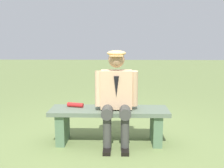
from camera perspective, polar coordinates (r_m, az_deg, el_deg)
The scene contains 4 objects.
ground_plane at distance 3.75m, azimuth -0.63°, elevation -12.77°, with size 30.00×30.00×0.00m, color olive.
bench at distance 3.63m, azimuth -0.64°, elevation -7.80°, with size 1.64×0.47×0.49m.
seated_man at distance 3.47m, azimuth 0.96°, elevation -2.14°, with size 0.59×0.57×1.30m.
rolled_magazine at distance 3.71m, azimuth -8.11°, elevation -4.61°, with size 0.06×0.06×0.23m, color #B21E1E.
Camera 1 is at (-0.13, 3.46, 1.44)m, focal length 41.31 mm.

